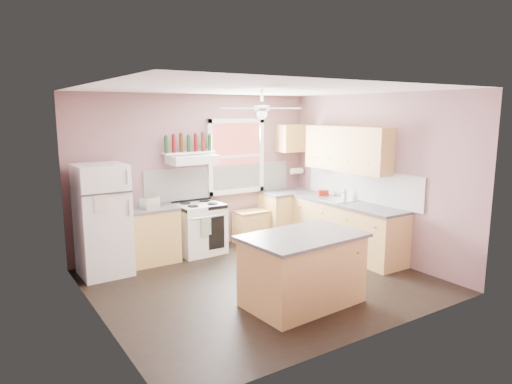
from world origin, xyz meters
TOP-DOWN VIEW (x-y plane):
  - floor at (0.00, 0.00)m, footprint 4.50×4.50m
  - ceiling at (0.00, 0.00)m, footprint 4.50×4.50m
  - wall_back at (0.00, 2.02)m, footprint 4.50×0.05m
  - wall_right at (2.27, 0.00)m, footprint 0.05×4.00m
  - wall_left at (-2.27, 0.00)m, footprint 0.05×4.00m
  - backsplash_back at (0.45, 1.99)m, footprint 2.90×0.03m
  - backsplash_right at (2.23, 0.30)m, footprint 0.03×2.60m
  - window_view at (0.75, 1.98)m, footprint 1.00×0.02m
  - window_frame at (0.75, 1.96)m, footprint 1.16×0.07m
  - refrigerator at (-1.80, 1.53)m, footprint 0.72×0.70m
  - base_cabinet_left at (-1.06, 1.70)m, footprint 0.90×0.60m
  - counter_left at (-1.06, 1.70)m, footprint 0.92×0.62m
  - toaster at (-1.03, 1.62)m, footprint 0.32×0.25m
  - stove at (-0.14, 1.70)m, footprint 0.79×0.67m
  - range_hood at (-0.23, 1.75)m, footprint 0.78×0.50m
  - bottle_shelf at (-0.23, 1.87)m, footprint 0.90×0.26m
  - cart at (0.93, 1.75)m, footprint 0.61×0.41m
  - base_cabinet_corner at (1.75, 1.70)m, footprint 1.00×0.60m
  - base_cabinet_right at (1.95, 0.30)m, footprint 0.60×2.20m
  - counter_corner at (1.75, 1.70)m, footprint 1.02×0.62m
  - counter_right at (1.94, 0.30)m, footprint 0.62×2.22m
  - sink at (1.94, 0.50)m, footprint 0.55×0.45m
  - faucet at (2.10, 0.50)m, footprint 0.03×0.03m
  - upper_cabinet_right at (2.08, 0.50)m, footprint 0.33×1.80m
  - upper_cabinet_corner at (1.95, 1.83)m, footprint 0.60×0.33m
  - paper_towel at (2.07, 1.86)m, footprint 0.26×0.12m
  - island at (0.01, -0.91)m, footprint 1.46×0.98m
  - island_top at (0.01, -0.91)m, footprint 1.55×1.07m
  - ceiling_fan_hub at (0.00, 0.00)m, footprint 0.20×0.20m
  - soap_bottle at (2.09, 0.53)m, footprint 0.12×0.12m
  - red_caddy at (2.01, 0.99)m, footprint 0.21×0.18m
  - wine_bottles at (-0.23, 1.87)m, footprint 0.86×0.06m

SIDE VIEW (x-z plane):
  - floor at x=0.00m, z-range 0.00..0.00m
  - cart at x=0.93m, z-range 0.00..0.60m
  - base_cabinet_left at x=-1.06m, z-range 0.00..0.86m
  - stove at x=-0.14m, z-range 0.00..0.86m
  - base_cabinet_corner at x=1.75m, z-range 0.00..0.86m
  - base_cabinet_right at x=1.95m, z-range 0.00..0.86m
  - island at x=0.01m, z-range 0.00..0.86m
  - refrigerator at x=-1.80m, z-range 0.00..1.66m
  - counter_left at x=-1.06m, z-range 0.86..0.90m
  - counter_corner at x=1.75m, z-range 0.86..0.90m
  - counter_right at x=1.94m, z-range 0.86..0.90m
  - island_top at x=0.01m, z-range 0.86..0.90m
  - sink at x=1.94m, z-range 0.88..0.91m
  - red_caddy at x=2.01m, z-range 0.90..1.00m
  - faucet at x=2.10m, z-range 0.90..1.04m
  - toaster at x=-1.03m, z-range 0.90..1.08m
  - soap_bottle at x=2.09m, z-range 0.90..1.13m
  - backsplash_back at x=0.45m, z-range 0.90..1.45m
  - backsplash_right at x=2.23m, z-range 0.90..1.45m
  - paper_towel at x=2.07m, z-range 1.19..1.31m
  - wall_back at x=0.00m, z-range 0.00..2.70m
  - wall_right at x=2.27m, z-range 0.00..2.70m
  - wall_left at x=-2.27m, z-range 0.00..2.70m
  - window_view at x=0.75m, z-range 1.00..2.20m
  - window_frame at x=0.75m, z-range 0.92..2.28m
  - range_hood at x=-0.23m, z-range 1.55..1.69m
  - bottle_shelf at x=-0.23m, z-range 1.71..1.73m
  - upper_cabinet_right at x=2.08m, z-range 1.40..2.16m
  - wine_bottles at x=-0.23m, z-range 1.72..2.03m
  - upper_cabinet_corner at x=1.95m, z-range 1.64..2.16m
  - ceiling_fan_hub at x=0.00m, z-range 2.41..2.49m
  - ceiling at x=0.00m, z-range 2.70..2.70m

